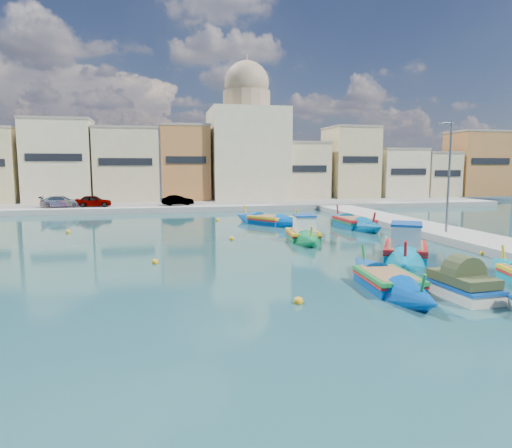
{
  "coord_description": "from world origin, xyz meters",
  "views": [
    {
      "loc": [
        -1.97,
        -21.84,
        5.02
      ],
      "look_at": [
        4.0,
        6.0,
        1.4
      ],
      "focal_mm": 32.0,
      "sensor_mm": 36.0,
      "label": 1
    }
  ],
  "objects_px": {
    "church_block": "(247,141)",
    "tender_near": "(463,286)",
    "luzzu_turquoise_cabin": "(405,252)",
    "luzzu_green": "(269,221)",
    "quay_street_lamp": "(448,176)",
    "luzzu_blue_cabin": "(303,235)",
    "luzzu_cyan_mid": "(354,224)",
    "luzzu_blue_south": "(388,283)"
  },
  "relations": [
    {
      "from": "church_block",
      "to": "tender_near",
      "type": "bearing_deg",
      "value": -90.79
    },
    {
      "from": "church_block",
      "to": "tender_near",
      "type": "xyz_separation_m",
      "value": [
        -0.64,
        -46.85,
        -7.97
      ]
    },
    {
      "from": "luzzu_turquoise_cabin",
      "to": "luzzu_green",
      "type": "distance_m",
      "value": 16.19
    },
    {
      "from": "quay_street_lamp",
      "to": "luzzu_blue_cabin",
      "type": "xyz_separation_m",
      "value": [
        -9.83,
        1.51,
        -4.0
      ]
    },
    {
      "from": "luzzu_cyan_mid",
      "to": "luzzu_blue_south",
      "type": "bearing_deg",
      "value": -110.04
    },
    {
      "from": "church_block",
      "to": "luzzu_turquoise_cabin",
      "type": "relative_size",
      "value": 2.03
    },
    {
      "from": "church_block",
      "to": "luzzu_blue_south",
      "type": "relative_size",
      "value": 2.32
    },
    {
      "from": "luzzu_cyan_mid",
      "to": "luzzu_green",
      "type": "bearing_deg",
      "value": 153.66
    },
    {
      "from": "luzzu_turquoise_cabin",
      "to": "tender_near",
      "type": "bearing_deg",
      "value": -104.04
    },
    {
      "from": "luzzu_cyan_mid",
      "to": "luzzu_blue_south",
      "type": "relative_size",
      "value": 1.15
    },
    {
      "from": "luzzu_blue_cabin",
      "to": "luzzu_cyan_mid",
      "type": "bearing_deg",
      "value": 41.55
    },
    {
      "from": "luzzu_turquoise_cabin",
      "to": "luzzu_blue_cabin",
      "type": "bearing_deg",
      "value": 116.72
    },
    {
      "from": "luzzu_turquoise_cabin",
      "to": "luzzu_green",
      "type": "relative_size",
      "value": 1.17
    },
    {
      "from": "church_block",
      "to": "luzzu_blue_south",
      "type": "height_order",
      "value": "church_block"
    },
    {
      "from": "luzzu_turquoise_cabin",
      "to": "tender_near",
      "type": "distance_m",
      "value": 7.5
    },
    {
      "from": "quay_street_lamp",
      "to": "luzzu_blue_south",
      "type": "xyz_separation_m",
      "value": [
        -10.23,
        -11.05,
        -4.09
      ]
    },
    {
      "from": "luzzu_blue_cabin",
      "to": "luzzu_blue_south",
      "type": "bearing_deg",
      "value": -91.84
    },
    {
      "from": "tender_near",
      "to": "luzzu_turquoise_cabin",
      "type": "bearing_deg",
      "value": 75.96
    },
    {
      "from": "luzzu_cyan_mid",
      "to": "tender_near",
      "type": "bearing_deg",
      "value": -102.59
    },
    {
      "from": "luzzu_blue_cabin",
      "to": "luzzu_green",
      "type": "xyz_separation_m",
      "value": [
        -0.26,
        8.66,
        -0.05
      ]
    },
    {
      "from": "quay_street_lamp",
      "to": "luzzu_turquoise_cabin",
      "type": "relative_size",
      "value": 0.85
    },
    {
      "from": "church_block",
      "to": "luzzu_blue_south",
      "type": "bearing_deg",
      "value": -93.54
    },
    {
      "from": "church_block",
      "to": "luzzu_cyan_mid",
      "type": "xyz_separation_m",
      "value": [
        3.79,
        -27.02,
        -8.11
      ]
    },
    {
      "from": "quay_street_lamp",
      "to": "luzzu_blue_south",
      "type": "bearing_deg",
      "value": -132.81
    },
    {
      "from": "church_block",
      "to": "luzzu_cyan_mid",
      "type": "relative_size",
      "value": 2.01
    },
    {
      "from": "luzzu_turquoise_cabin",
      "to": "luzzu_blue_south",
      "type": "distance_m",
      "value": 6.77
    },
    {
      "from": "luzzu_blue_south",
      "to": "church_block",
      "type": "bearing_deg",
      "value": 86.46
    },
    {
      "from": "church_block",
      "to": "quay_street_lamp",
      "type": "height_order",
      "value": "church_block"
    },
    {
      "from": "luzzu_blue_cabin",
      "to": "church_block",
      "type": "bearing_deg",
      "value": 85.8
    },
    {
      "from": "quay_street_lamp",
      "to": "luzzu_blue_cabin",
      "type": "height_order",
      "value": "quay_street_lamp"
    },
    {
      "from": "luzzu_cyan_mid",
      "to": "tender_near",
      "type": "height_order",
      "value": "luzzu_cyan_mid"
    },
    {
      "from": "luzzu_blue_cabin",
      "to": "tender_near",
      "type": "bearing_deg",
      "value": -83.08
    },
    {
      "from": "quay_street_lamp",
      "to": "luzzu_green",
      "type": "xyz_separation_m",
      "value": [
        -10.09,
        10.17,
        -4.06
      ]
    },
    {
      "from": "quay_street_lamp",
      "to": "luzzu_blue_south",
      "type": "distance_m",
      "value": 15.61
    },
    {
      "from": "luzzu_blue_south",
      "to": "luzzu_cyan_mid",
      "type": "bearing_deg",
      "value": 69.96
    },
    {
      "from": "church_block",
      "to": "luzzu_blue_south",
      "type": "distance_m",
      "value": 45.87
    },
    {
      "from": "luzzu_cyan_mid",
      "to": "luzzu_green",
      "type": "distance_m",
      "value": 7.18
    },
    {
      "from": "luzzu_turquoise_cabin",
      "to": "luzzu_cyan_mid",
      "type": "height_order",
      "value": "luzzu_turquoise_cabin"
    },
    {
      "from": "church_block",
      "to": "quay_street_lamp",
      "type": "xyz_separation_m",
      "value": [
        7.44,
        -34.0,
        -4.07
      ]
    },
    {
      "from": "luzzu_green",
      "to": "luzzu_blue_cabin",
      "type": "bearing_deg",
      "value": -88.3
    },
    {
      "from": "luzzu_turquoise_cabin",
      "to": "luzzu_blue_cabin",
      "type": "height_order",
      "value": "luzzu_turquoise_cabin"
    },
    {
      "from": "quay_street_lamp",
      "to": "luzzu_turquoise_cabin",
      "type": "bearing_deg",
      "value": -138.39
    }
  ]
}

